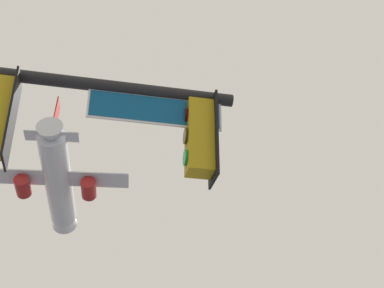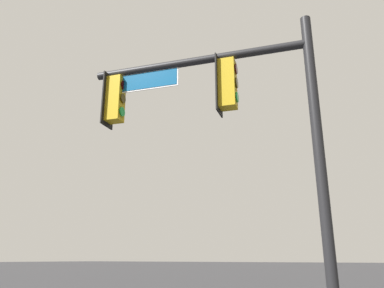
{
  "view_description": "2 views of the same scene",
  "coord_description": "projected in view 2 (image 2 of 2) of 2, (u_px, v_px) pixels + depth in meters",
  "views": [
    {
      "loc": [
        -2.76,
        -12.47,
        1.86
      ],
      "look_at": [
        -3.01,
        -6.48,
        5.14
      ],
      "focal_mm": 50.0,
      "sensor_mm": 36.0,
      "label": 1
    },
    {
      "loc": [
        -8.67,
        -0.18,
        1.91
      ],
      "look_at": [
        -4.03,
        -7.71,
        4.62
      ],
      "focal_mm": 35.0,
      "sensor_mm": 36.0,
      "label": 2
    }
  ],
  "objects": [
    {
      "name": "signal_pole_near",
      "position": [
        220.0,
        111.0,
        7.84
      ],
      "size": [
        4.84,
        1.48,
        6.73
      ],
      "color": "black",
      "rests_on": "ground_plane"
    }
  ]
}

